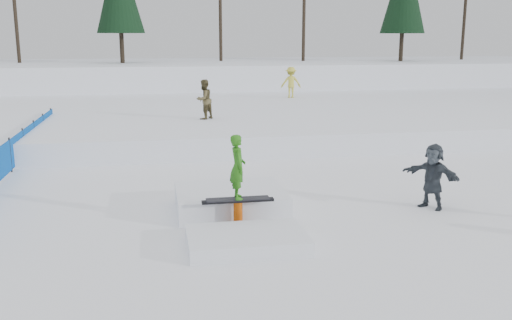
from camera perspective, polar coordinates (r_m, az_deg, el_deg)
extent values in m
plane|color=white|center=(12.83, -0.62, -6.77)|extent=(120.00, 120.00, 0.00)
cube|color=white|center=(42.12, -7.52, 8.10)|extent=(60.00, 14.00, 2.40)
cube|color=white|center=(28.29, -6.05, 4.51)|extent=(50.00, 18.00, 0.80)
cube|color=#04439A|center=(19.44, -23.35, 0.47)|extent=(0.03, 16.00, 0.95)
cylinder|color=black|center=(19.44, -23.35, 0.47)|extent=(0.05, 0.05, 1.10)
cylinder|color=black|center=(21.26, -22.23, 1.50)|extent=(0.05, 0.05, 1.10)
cylinder|color=black|center=(23.09, -21.29, 2.37)|extent=(0.05, 0.05, 1.10)
cylinder|color=black|center=(24.94, -20.48, 3.11)|extent=(0.05, 0.05, 1.10)
cylinder|color=black|center=(26.79, -19.79, 3.74)|extent=(0.05, 0.05, 1.10)
cylinder|color=black|center=(40.52, -13.26, 10.84)|extent=(0.30, 0.30, 2.00)
cylinder|color=black|center=(42.96, 4.83, 15.18)|extent=(0.24, 0.24, 8.00)
cylinder|color=black|center=(43.84, 14.32, 10.87)|extent=(0.30, 0.30, 2.00)
imported|color=#4D4426|center=(23.87, -5.22, 6.06)|extent=(1.01, 1.00, 1.65)
imported|color=gold|center=(32.33, 3.52, 7.76)|extent=(1.18, 0.77, 1.72)
imported|color=#313840|center=(14.69, 17.25, -1.56)|extent=(1.25, 1.52, 1.63)
cube|color=white|center=(13.95, -2.59, -4.04)|extent=(2.60, 2.20, 0.54)
cube|color=white|center=(11.64, -0.93, -8.01)|extent=(2.40, 1.60, 0.30)
cylinder|color=#BB510F|center=(12.80, -1.80, -6.68)|extent=(0.44, 0.44, 0.06)
cylinder|color=#BB510F|center=(12.71, -1.81, -5.53)|extent=(0.20, 0.20, 0.60)
cube|color=black|center=(12.62, -1.82, -4.10)|extent=(1.60, 0.16, 0.06)
cube|color=black|center=(12.60, -1.82, -3.91)|extent=(1.40, 0.28, 0.03)
imported|color=#256E13|center=(12.42, -1.84, -0.68)|extent=(0.34, 0.52, 1.42)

